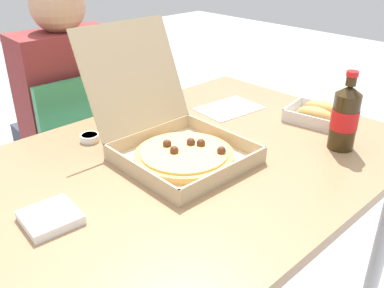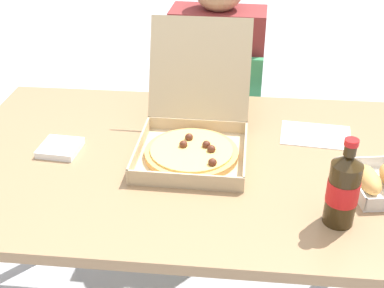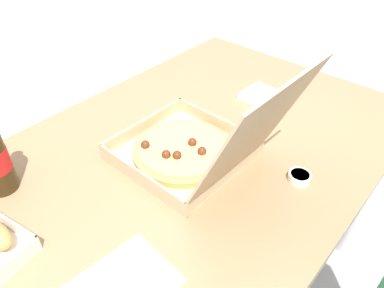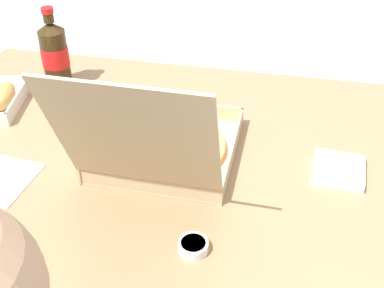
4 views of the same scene
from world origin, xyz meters
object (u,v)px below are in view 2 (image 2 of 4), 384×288
object	(u,v)px
chair	(215,125)
pizza_box_open	(193,137)
paper_menu	(316,135)
napkin_pile	(60,148)
bread_side_box	(380,181)
diner_person	(218,74)
dipping_sauce_cup	(165,109)
cola_bottle	(343,189)

from	to	relation	value
chair	pizza_box_open	distance (m)	0.70
pizza_box_open	paper_menu	bearing A→B (deg)	19.54
pizza_box_open	napkin_pile	size ratio (longest dim) A/B	3.95
chair	pizza_box_open	xyz separation A→B (m)	(-0.03, -0.63, 0.30)
bread_side_box	paper_menu	bearing A→B (deg)	116.14
diner_person	napkin_pile	xyz separation A→B (m)	(-0.42, -0.73, 0.05)
paper_menu	napkin_pile	size ratio (longest dim) A/B	1.91
pizza_box_open	dipping_sauce_cup	xyz separation A→B (m)	(-0.12, 0.24, -0.04)
cola_bottle	dipping_sauce_cup	bearing A→B (deg)	132.91
pizza_box_open	paper_menu	distance (m)	0.39
chair	napkin_pile	bearing A→B (deg)	-121.91
diner_person	paper_menu	distance (m)	0.65
napkin_pile	diner_person	bearing A→B (deg)	60.04
paper_menu	dipping_sauce_cup	world-z (taller)	dipping_sauce_cup
bread_side_box	cola_bottle	world-z (taller)	cola_bottle
diner_person	napkin_pile	bearing A→B (deg)	-119.96
diner_person	bread_side_box	bearing A→B (deg)	-60.73
bread_side_box	napkin_pile	distance (m)	0.89
napkin_pile	cola_bottle	bearing A→B (deg)	-17.99
cola_bottle	paper_menu	distance (m)	0.43
napkin_pile	paper_menu	bearing A→B (deg)	12.73
paper_menu	napkin_pile	world-z (taller)	napkin_pile
diner_person	paper_menu	xyz separation A→B (m)	(0.33, -0.56, 0.05)
chair	diner_person	xyz separation A→B (m)	(0.00, 0.06, 0.21)
pizza_box_open	dipping_sauce_cup	bearing A→B (deg)	116.16
chair	bread_side_box	size ratio (longest dim) A/B	3.90
cola_bottle	napkin_pile	distance (m)	0.80
napkin_pile	pizza_box_open	bearing A→B (deg)	5.92
chair	diner_person	world-z (taller)	diner_person
bread_side_box	napkin_pile	size ratio (longest dim) A/B	1.93
chair	bread_side_box	xyz separation A→B (m)	(0.47, -0.77, 0.28)
cola_bottle	napkin_pile	xyz separation A→B (m)	(-0.76, 0.25, -0.08)
diner_person	dipping_sauce_cup	xyz separation A→B (m)	(-0.15, -0.45, 0.06)
pizza_box_open	paper_menu	world-z (taller)	pizza_box_open
chair	bread_side_box	distance (m)	0.94
bread_side_box	paper_menu	size ratio (longest dim) A/B	1.01
diner_person	cola_bottle	bearing A→B (deg)	-70.85
napkin_pile	bread_side_box	bearing A→B (deg)	-6.44
chair	paper_menu	world-z (taller)	chair
dipping_sauce_cup	pizza_box_open	bearing A→B (deg)	-63.84
paper_menu	dipping_sauce_cup	distance (m)	0.50
diner_person	cola_bottle	distance (m)	1.04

